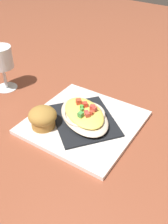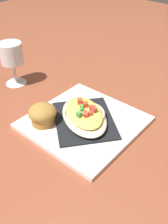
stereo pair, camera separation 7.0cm
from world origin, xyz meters
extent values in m
plane|color=brown|center=(0.00, 0.00, 0.00)|extent=(2.60, 2.60, 0.00)
cube|color=silver|center=(0.00, 0.00, 0.01)|extent=(0.30, 0.30, 0.01)
cube|color=black|center=(0.00, 0.00, 0.01)|extent=(0.24, 0.25, 0.01)
ellipsoid|color=beige|center=(0.00, 0.00, 0.03)|extent=(0.19, 0.22, 0.02)
torus|color=beige|center=(0.00, 0.00, 0.04)|extent=(0.16, 0.16, 0.01)
ellipsoid|color=#E9D55B|center=(0.00, 0.00, 0.04)|extent=(0.16, 0.18, 0.02)
cube|color=red|center=(0.01, 0.02, 0.06)|extent=(0.01, 0.01, 0.01)
cube|color=green|center=(0.01, 0.00, 0.06)|extent=(0.01, 0.01, 0.01)
cube|color=red|center=(-0.01, -0.01, 0.06)|extent=(0.02, 0.02, 0.01)
cube|color=green|center=(0.00, -0.01, 0.06)|extent=(0.01, 0.01, 0.01)
cube|color=red|center=(-0.02, -0.03, 0.06)|extent=(0.01, 0.01, 0.01)
cube|color=#D4442B|center=(-0.01, -0.03, 0.06)|extent=(0.02, 0.02, 0.01)
cube|color=#C9483B|center=(-0.01, 0.03, 0.06)|extent=(0.01, 0.01, 0.01)
cube|color=#D63E35|center=(-0.01, 0.02, 0.06)|extent=(0.02, 0.02, 0.01)
cube|color=#D3493B|center=(0.02, 0.02, 0.06)|extent=(0.01, 0.01, 0.01)
cube|color=#499D45|center=(0.03, 0.01, 0.06)|extent=(0.01, 0.01, 0.01)
cube|color=#D0452D|center=(0.01, 0.03, 0.06)|extent=(0.01, 0.01, 0.01)
cylinder|color=#A77030|center=(0.08, -0.08, 0.02)|extent=(0.06, 0.06, 0.03)
ellipsoid|color=#A27635|center=(0.08, -0.08, 0.05)|extent=(0.08, 0.08, 0.05)
ellipsoid|color=#4C0F23|center=(0.08, -0.08, 0.06)|extent=(0.03, 0.03, 0.01)
cylinder|color=white|center=(-0.01, -0.33, 0.00)|extent=(0.07, 0.07, 0.00)
cylinder|color=white|center=(-0.01, -0.33, 0.04)|extent=(0.01, 0.01, 0.07)
cylinder|color=white|center=(-0.01, -0.33, 0.11)|extent=(0.08, 0.08, 0.07)
cylinder|color=silver|center=(-0.01, -0.33, 0.10)|extent=(0.06, 0.06, 0.03)
camera|label=1|loc=(0.46, 0.32, 0.47)|focal=41.59mm
camera|label=2|loc=(0.42, 0.38, 0.47)|focal=41.59mm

